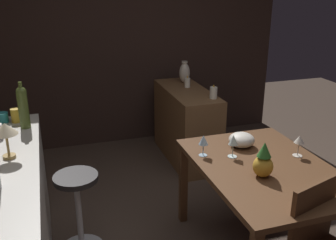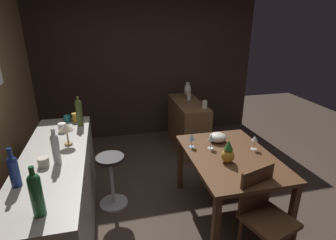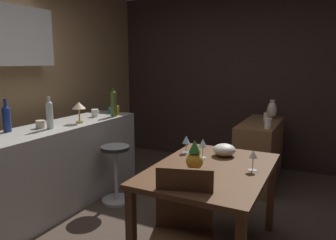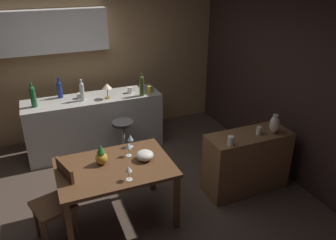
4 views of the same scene
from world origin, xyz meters
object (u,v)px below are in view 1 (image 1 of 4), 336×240
wine_bottle_olive (23,106)px  wine_glass_right (233,141)px  vase_ceramic_ivory (184,73)px  dining_table (264,177)px  pineapple_centerpiece (263,162)px  sideboard_cabinet (186,125)px  counter_lamp (5,131)px  pillar_candle_short (213,93)px  wine_glass_left (299,140)px  fruit_bowl (242,140)px  pillar_candle_tall (187,83)px  cup_teal (3,117)px  wine_glass_center (203,141)px  cup_mustard (16,115)px  bar_stool (79,212)px

wine_bottle_olive → wine_glass_right: bearing=-114.4°
wine_bottle_olive → vase_ceramic_ivory: wine_bottle_olive is taller
dining_table → wine_glass_right: bearing=36.4°
pineapple_centerpiece → vase_ceramic_ivory: 2.17m
sideboard_cabinet → counter_lamp: size_ratio=4.68×
wine_bottle_olive → pillar_candle_short: bearing=-74.3°
wine_glass_left → pillar_candle_short: pillar_candle_short is taller
pineapple_centerpiece → counter_lamp: 1.65m
pineapple_centerpiece → fruit_bowl: 0.49m
wine_glass_left → wine_bottle_olive: size_ratio=0.45×
pillar_candle_tall → pillar_candle_short: (-0.48, -0.10, 0.01)m
sideboard_cabinet → cup_teal: 2.01m
vase_ceramic_ivory → dining_table: bearing=176.0°
pillar_candle_tall → wine_glass_center: bearing=163.7°
dining_table → cup_teal: bearing=59.5°
pineapple_centerpiece → cup_mustard: bearing=54.0°
sideboard_cabinet → wine_glass_left: bearing=-171.4°
wine_glass_left → cup_teal: (0.96, 2.06, 0.08)m
sideboard_cabinet → wine_glass_left: size_ratio=6.84×
dining_table → wine_glass_center: bearing=50.0°
wine_bottle_olive → cup_mustard: wine_bottle_olive is taller
dining_table → bar_stool: size_ratio=1.93×
dining_table → pineapple_centerpiece: size_ratio=5.20×
wine_glass_left → pineapple_centerpiece: (-0.19, 0.41, -0.02)m
wine_bottle_olive → cup_mustard: (0.15, 0.07, -0.12)m
dining_table → pillar_candle_short: pillar_candle_short is taller
wine_glass_left → wine_glass_right: bearing=74.1°
wine_glass_center → pillar_candle_tall: 1.61m
counter_lamp → cup_mustard: bearing=-1.2°
cup_teal → wine_glass_right: bearing=-117.3°
cup_teal → wine_glass_center: bearing=-117.8°
dining_table → fruit_bowl: size_ratio=6.29×
cup_mustard → pillar_candle_tall: (0.83, -1.75, -0.08)m
fruit_bowl → wine_bottle_olive: wine_bottle_olive is taller
pineapple_centerpiece → fruit_bowl: bearing=-11.6°
bar_stool → counter_lamp: 0.84m
wine_bottle_olive → pillar_candle_short: size_ratio=2.51×
dining_table → pineapple_centerpiece: bearing=140.6°
fruit_bowl → pillar_candle_short: (1.00, -0.21, 0.08)m
dining_table → wine_glass_left: bearing=-76.6°
pineapple_centerpiece → fruit_bowl: size_ratio=1.21×
wine_glass_right → cup_teal: bearing=62.7°
wine_bottle_olive → wine_glass_center: bearing=-114.5°
wine_glass_left → fruit_bowl: bearing=48.2°
counter_lamp → wine_bottle_olive: bearing=-9.4°
wine_glass_center → counter_lamp: bearing=88.5°
sideboard_cabinet → pillar_candle_tall: bearing=-21.8°
cup_teal → pillar_candle_tall: (0.80, -1.85, -0.07)m
pineapple_centerpiece → vase_ceramic_ivory: size_ratio=0.96×
wine_glass_center → bar_stool: bearing=81.3°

